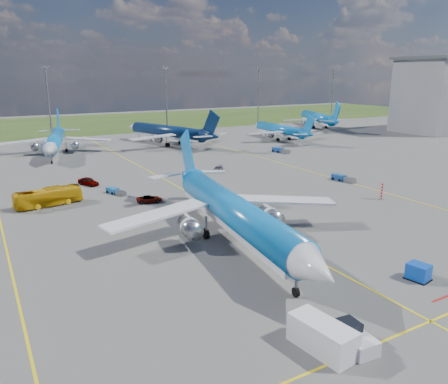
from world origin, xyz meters
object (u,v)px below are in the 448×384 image
warning_post (382,191)px  baggage_tug_c (116,191)px  baggage_tug_w (343,178)px  bg_jet_ne (280,140)px  service_car_a (88,181)px  baggage_tug_e (280,150)px  uld_container (418,272)px  service_van (322,336)px  apron_bus (48,197)px  bg_jet_nnw (56,154)px  service_car_b (149,199)px  pushback_tug (352,337)px  bg_jet_n (168,144)px  main_airliner (234,243)px  bg_jet_ene (317,127)px  service_car_c (218,169)px

warning_post → baggage_tug_c: size_ratio=0.66×
baggage_tug_w → baggage_tug_c: (-41.26, 12.55, -0.07)m
bg_jet_ne → service_car_a: (-66.83, -29.99, 0.75)m
baggage_tug_e → uld_container: bearing=-123.7°
service_van → apron_bus: bearing=96.5°
bg_jet_nnw → service_car_b: bearing=-70.7°
service_car_b → baggage_tug_e: (46.71, 27.13, 0.00)m
service_van → service_car_b: (2.50, 43.80, -0.58)m
apron_bus → service_car_a: 13.41m
baggage_tug_w → pushback_tug: bearing=-140.6°
baggage_tug_e → bg_jet_n: bearing=119.2°
main_airliner → baggage_tug_e: 65.72m
bg_jet_ene → service_car_a: bg_jet_ene is taller
baggage_tug_w → bg_jet_ene: bearing=44.8°
warning_post → baggage_tug_w: bearing=73.6°
service_van → apron_bus: apron_bus is taller
bg_jet_ene → pushback_tug: (-93.72, -110.31, 0.75)m
warning_post → bg_jet_n: bearing=96.5°
bg_jet_ene → uld_container: bearing=74.0°
bg_jet_nnw → bg_jet_ne: (66.49, -7.44, 0.00)m
bg_jet_nnw → baggage_tug_e: bg_jet_nnw is taller
bg_jet_n → baggage_tug_c: bearing=39.7°
service_van → baggage_tug_w: 56.27m
bg_jet_n → bg_jet_ene: bearing=171.0°
service_van → service_car_a: (-3.46, 60.25, -0.40)m
bg_jet_ne → uld_container: bearing=65.0°
uld_container → bg_jet_ene: bearing=41.5°
main_airliner → service_car_b: main_airliner is taller
bg_jet_nnw → apron_bus: bg_jet_nnw is taller
pushback_tug → service_car_c: pushback_tug is taller
uld_container → apron_bus: (-28.54, 45.86, 0.61)m
uld_container → baggage_tug_w: uld_container is taller
warning_post → service_car_b: (-34.22, 17.39, -0.93)m
warning_post → bg_jet_nnw: 81.66m
baggage_tug_c → service_van: bearing=-108.9°
service_car_a → service_van: bearing=-113.1°
bg_jet_nnw → baggage_tug_e: bearing=-13.7°
bg_jet_nnw → baggage_tug_c: 46.08m
main_airliner → baggage_tug_c: bearing=109.6°
service_car_b → baggage_tug_w: service_car_b is taller
warning_post → bg_jet_ene: 102.18m
bg_jet_ne → service_car_b: (-60.88, -46.44, 0.57)m
bg_jet_nnw → bg_jet_ene: (99.18, 11.89, 0.00)m
service_van → baggage_tug_w: (40.45, 39.11, -0.63)m
bg_jet_ne → baggage_tug_e: (-14.18, -19.31, 0.58)m
bg_jet_ene → apron_bus: size_ratio=3.96×
uld_container → apron_bus: apron_bus is taller
main_airliner → service_van: main_airliner is taller
bg_jet_ne → bg_jet_ene: size_ratio=0.84×
pushback_tug → baggage_tug_e: 85.63m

